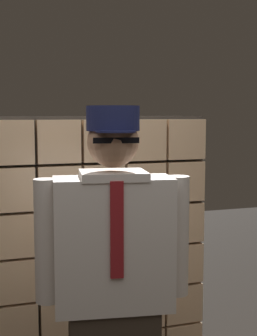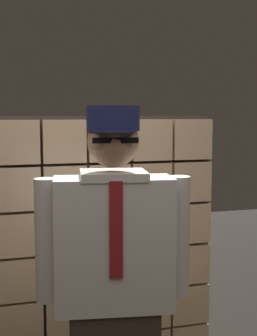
% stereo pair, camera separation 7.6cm
% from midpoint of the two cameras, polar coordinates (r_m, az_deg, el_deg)
% --- Properties ---
extents(glass_block_wall, '(1.99, 0.10, 1.71)m').
position_cam_midpoint_polar(glass_block_wall, '(3.14, -6.66, -9.79)').
color(glass_block_wall, '#E0B78C').
rests_on(glass_block_wall, ground).
extents(standing_person, '(0.70, 0.33, 1.74)m').
position_cam_midpoint_polar(standing_person, '(2.27, -0.74, -14.26)').
color(standing_person, '#382D23').
rests_on(standing_person, ground).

